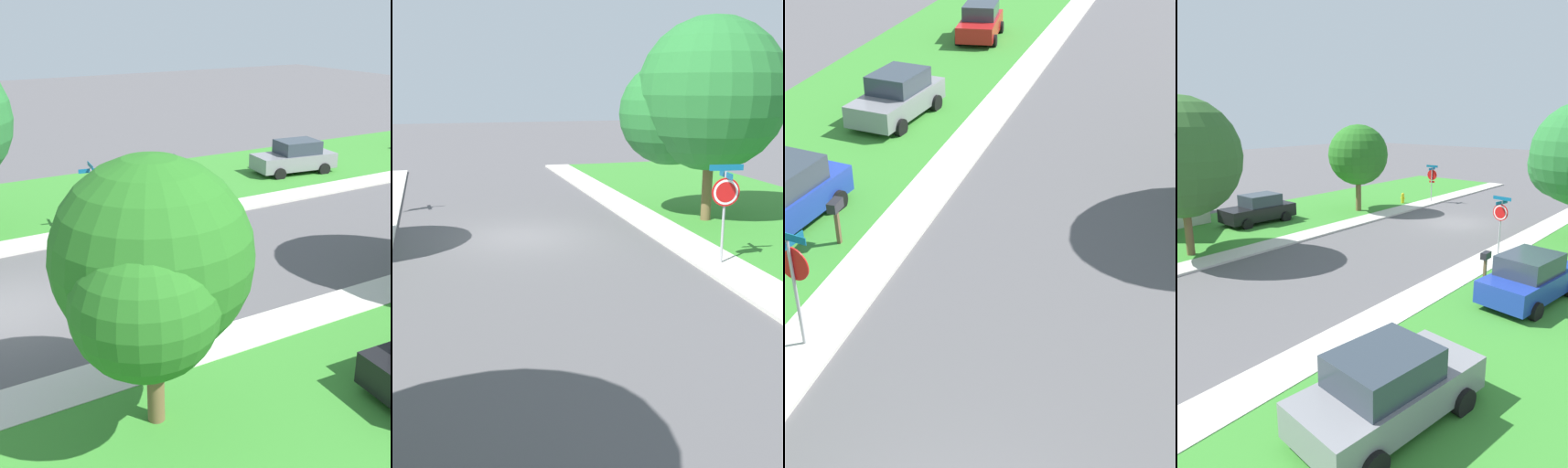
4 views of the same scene
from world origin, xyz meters
The scene contains 6 objects.
sidewalk_west centered at (-4.70, 12.00, 0.05)m, with size 1.40×56.00×0.10m, color beige.
lawn_west centered at (-9.40, 12.00, 0.04)m, with size 8.00×56.00×0.08m, color #38842D.
stop_sign_far_corner centered at (-4.69, 4.47, 1.89)m, with size 0.91×0.91×2.77m.
car_grey_across_road centered at (-7.88, 16.86, 0.87)m, with size 2.43×4.49×1.76m.
car_red_far_down_street centered at (-8.22, 28.30, 0.87)m, with size 2.50×4.52×1.76m.
mailbox centered at (-5.85, 8.24, 1.01)m, with size 0.25×0.49×1.31m.
Camera 3 is at (1.93, -4.70, 9.21)m, focal length 51.35 mm.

